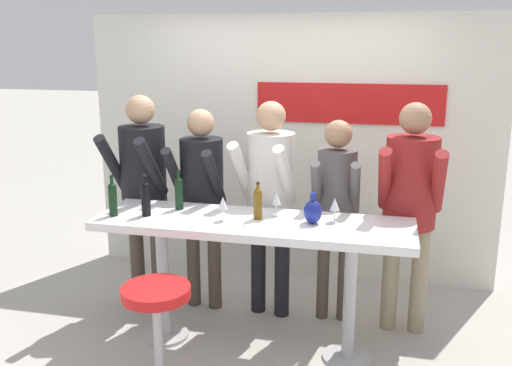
# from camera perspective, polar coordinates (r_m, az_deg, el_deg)

# --- Properties ---
(ground_plane) EXTENTS (40.00, 40.00, 0.00)m
(ground_plane) POSITION_cam_1_polar(r_m,az_deg,el_deg) (4.49, -0.30, -16.04)
(ground_plane) COLOR #B2ADA3
(back_wall) EXTENTS (3.88, 0.12, 2.49)m
(back_wall) POSITION_cam_1_polar(r_m,az_deg,el_deg) (5.45, 3.45, 3.49)
(back_wall) COLOR silver
(back_wall) RESTS_ON ground_plane
(tasting_table) EXTENTS (2.28, 0.65, 1.00)m
(tasting_table) POSITION_cam_1_polar(r_m,az_deg,el_deg) (4.12, -0.31, -5.72)
(tasting_table) COLOR white
(tasting_table) RESTS_ON ground_plane
(bar_stool) EXTENTS (0.47, 0.47, 0.74)m
(bar_stool) POSITION_cam_1_polar(r_m,az_deg,el_deg) (3.82, -9.84, -13.51)
(bar_stool) COLOR #B2B2B7
(bar_stool) RESTS_ON ground_plane
(person_far_left) EXTENTS (0.50, 0.61, 1.82)m
(person_far_left) POSITION_cam_1_polar(r_m,az_deg,el_deg) (4.86, -11.24, 0.49)
(person_far_left) COLOR #473D33
(person_far_left) RESTS_ON ground_plane
(person_left) EXTENTS (0.44, 0.55, 1.72)m
(person_left) POSITION_cam_1_polar(r_m,az_deg,el_deg) (4.74, -5.45, -0.45)
(person_left) COLOR #473D33
(person_left) RESTS_ON ground_plane
(person_center_left) EXTENTS (0.52, 0.62, 1.79)m
(person_center_left) POSITION_cam_1_polar(r_m,az_deg,el_deg) (4.58, 1.42, -0.34)
(person_center_left) COLOR black
(person_center_left) RESTS_ON ground_plane
(person_center) EXTENTS (0.38, 0.51, 1.66)m
(person_center) POSITION_cam_1_polar(r_m,az_deg,el_deg) (4.55, 8.01, -1.49)
(person_center) COLOR #473D33
(person_center) RESTS_ON ground_plane
(person_center_right) EXTENTS (0.48, 0.59, 1.81)m
(person_center_right) POSITION_cam_1_polar(r_m,az_deg,el_deg) (4.45, 15.17, -1.11)
(person_center_right) COLOR gray
(person_center_right) RESTS_ON ground_plane
(wine_bottle_0) EXTENTS (0.07, 0.07, 0.31)m
(wine_bottle_0) POSITION_cam_1_polar(r_m,az_deg,el_deg) (4.22, -10.98, -1.38)
(wine_bottle_0) COLOR black
(wine_bottle_0) RESTS_ON tasting_table
(wine_bottle_1) EXTENTS (0.06, 0.06, 0.31)m
(wine_bottle_1) POSITION_cam_1_polar(r_m,az_deg,el_deg) (4.27, -14.14, -1.42)
(wine_bottle_1) COLOR black
(wine_bottle_1) RESTS_ON tasting_table
(wine_bottle_2) EXTENTS (0.06, 0.06, 0.31)m
(wine_bottle_2) POSITION_cam_1_polar(r_m,az_deg,el_deg) (4.34, -7.71, -0.85)
(wine_bottle_2) COLOR black
(wine_bottle_2) RESTS_ON tasting_table
(wine_bottle_3) EXTENTS (0.06, 0.06, 0.27)m
(wine_bottle_3) POSITION_cam_1_polar(r_m,az_deg,el_deg) (4.07, 0.18, -1.93)
(wine_bottle_3) COLOR brown
(wine_bottle_3) RESTS_ON tasting_table
(wine_glass_0) EXTENTS (0.07, 0.07, 0.18)m
(wine_glass_0) POSITION_cam_1_polar(r_m,az_deg,el_deg) (4.15, 2.05, -1.63)
(wine_glass_0) COLOR silver
(wine_glass_0) RESTS_ON tasting_table
(wine_glass_1) EXTENTS (0.07, 0.07, 0.18)m
(wine_glass_1) POSITION_cam_1_polar(r_m,az_deg,el_deg) (4.04, 7.88, -2.19)
(wine_glass_1) COLOR silver
(wine_glass_1) RESTS_ON tasting_table
(wine_glass_2) EXTENTS (0.07, 0.07, 0.18)m
(wine_glass_2) POSITION_cam_1_polar(r_m,az_deg,el_deg) (4.03, -3.33, -2.09)
(wine_glass_2) COLOR silver
(wine_glass_2) RESTS_ON tasting_table
(decorative_vase) EXTENTS (0.13, 0.13, 0.22)m
(decorative_vase) POSITION_cam_1_polar(r_m,az_deg,el_deg) (4.00, 5.69, -2.83)
(decorative_vase) COLOR navy
(decorative_vase) RESTS_ON tasting_table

